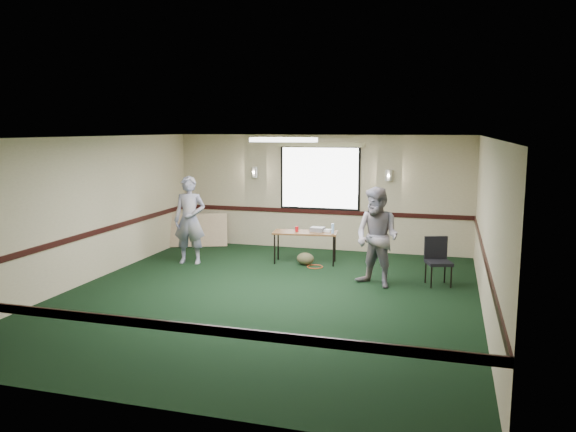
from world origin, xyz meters
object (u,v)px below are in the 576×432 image
(folding_table, at_px, (305,234))
(projector, at_px, (318,229))
(person_left, at_px, (190,220))
(person_right, at_px, (377,237))
(conference_chair, at_px, (437,257))

(folding_table, height_order, projector, projector)
(person_left, distance_m, person_right, 4.09)
(conference_chair, distance_m, person_right, 1.21)
(folding_table, relative_size, conference_chair, 1.60)
(person_left, relative_size, person_right, 1.03)
(folding_table, height_order, person_right, person_right)
(folding_table, distance_m, projector, 0.28)
(folding_table, bearing_deg, conference_chair, -25.65)
(folding_table, xyz_separation_m, projector, (0.25, 0.10, 0.10))
(folding_table, height_order, person_left, person_left)
(projector, height_order, person_right, person_right)
(folding_table, distance_m, person_left, 2.46)
(projector, xyz_separation_m, person_left, (-2.59, -0.79, 0.21))
(person_right, bearing_deg, person_left, -161.98)
(projector, bearing_deg, folding_table, -150.89)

